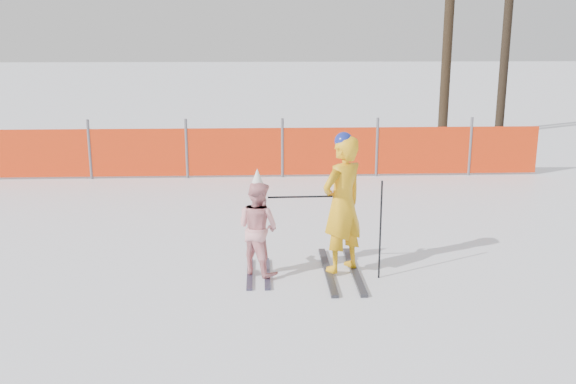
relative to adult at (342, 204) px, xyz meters
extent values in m
plane|color=white|center=(-0.67, -0.22, -0.90)|extent=(120.00, 120.00, 0.00)
cube|color=black|center=(-0.17, 0.00, -0.88)|extent=(0.09, 1.64, 0.04)
cube|color=black|center=(0.17, 0.00, -0.88)|extent=(0.09, 1.64, 0.04)
imported|color=#FBB015|center=(0.00, 0.00, 0.00)|extent=(0.75, 0.72, 1.73)
sphere|color=navy|center=(0.00, 0.00, 0.80)|extent=(0.23, 0.23, 0.23)
cube|color=black|center=(-1.17, -0.03, -0.89)|extent=(0.09, 1.05, 0.03)
cube|color=black|center=(-0.95, -0.03, -0.89)|extent=(0.09, 1.05, 0.03)
imported|color=pink|center=(-1.06, -0.03, -0.28)|extent=(0.73, 0.71, 1.19)
cone|color=white|center=(-1.06, -0.03, 0.35)|extent=(0.19, 0.19, 0.24)
cylinder|color=black|center=(0.45, -0.20, -0.28)|extent=(0.02, 0.02, 1.25)
cylinder|color=black|center=(-0.53, -0.02, 0.11)|extent=(0.81, 0.05, 0.02)
cylinder|color=#595960|center=(-4.55, 5.59, -0.28)|extent=(0.06, 0.06, 1.25)
cylinder|color=#595960|center=(-2.55, 5.59, -0.28)|extent=(0.06, 0.06, 1.25)
cylinder|color=#595960|center=(-0.55, 5.59, -0.28)|extent=(0.06, 0.06, 1.25)
cylinder|color=#595960|center=(1.45, 5.59, -0.28)|extent=(0.06, 0.06, 1.25)
cylinder|color=#595960|center=(3.45, 5.59, -0.28)|extent=(0.06, 0.06, 1.25)
cube|color=red|center=(-3.82, 5.59, -0.35)|extent=(17.45, 0.03, 1.00)
cylinder|color=black|center=(4.20, 10.33, 1.91)|extent=(0.27, 0.27, 5.63)
cylinder|color=black|center=(6.45, 11.90, 1.74)|extent=(0.26, 0.26, 5.27)
camera|label=1|loc=(-1.02, -7.67, 2.09)|focal=40.00mm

